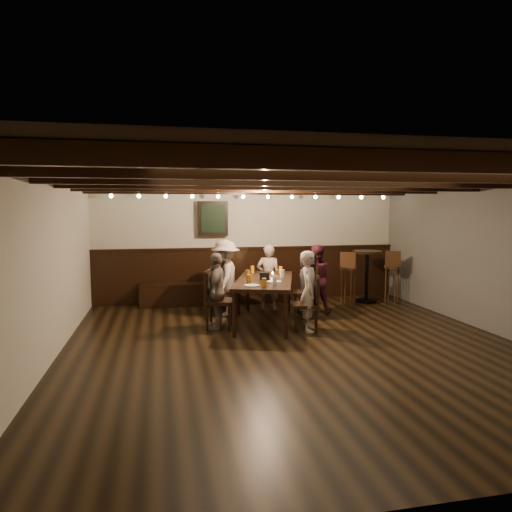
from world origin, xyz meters
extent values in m
plane|color=black|center=(0.00, 0.00, 0.00)|extent=(7.00, 7.00, 0.00)
plane|color=black|center=(0.00, 0.00, 2.40)|extent=(7.00, 7.00, 0.00)
plane|color=beige|center=(0.00, 3.50, 1.20)|extent=(6.50, 0.00, 6.50)
plane|color=#5A5A57|center=(3.25, 0.00, 1.20)|extent=(0.00, 7.00, 7.00)
plane|color=beige|center=(-3.25, 0.00, 1.20)|extent=(0.00, 7.00, 7.00)
cube|color=black|center=(0.00, 3.46, 0.55)|extent=(6.50, 0.08, 1.10)
cube|color=black|center=(-0.80, 3.20, 0.23)|extent=(3.00, 0.45, 0.45)
cube|color=black|center=(-0.80, 3.40, 1.75)|extent=(0.62, 0.12, 0.72)
cube|color=black|center=(-0.80, 3.33, 1.75)|extent=(0.50, 0.02, 0.58)
cube|color=black|center=(0.00, -2.90, 2.31)|extent=(6.50, 0.10, 0.16)
cube|color=black|center=(0.00, -1.74, 2.31)|extent=(6.50, 0.10, 0.16)
cube|color=black|center=(0.00, -0.58, 2.31)|extent=(6.50, 0.10, 0.16)
cube|color=black|center=(0.00, 0.58, 2.31)|extent=(6.50, 0.10, 0.16)
cube|color=black|center=(0.00, 1.74, 2.31)|extent=(6.50, 0.10, 0.16)
cube|color=black|center=(0.00, 2.90, 2.31)|extent=(6.50, 0.10, 0.16)
sphere|color=#FFE099|center=(-2.75, 2.88, 2.19)|extent=(0.07, 0.07, 0.07)
sphere|color=#FFE099|center=(-1.38, 2.88, 2.19)|extent=(0.07, 0.07, 0.07)
sphere|color=#FFE099|center=(0.00, 2.88, 2.19)|extent=(0.07, 0.07, 0.07)
sphere|color=#FFE099|center=(1.38, 2.88, 2.19)|extent=(0.07, 0.07, 0.07)
sphere|color=#FFE099|center=(2.75, 2.88, 2.19)|extent=(0.07, 0.07, 0.07)
cube|color=black|center=(-0.14, 1.46, 0.73)|extent=(1.46, 2.20, 0.06)
cylinder|color=black|center=(-0.80, 0.66, 0.35)|extent=(0.06, 0.06, 0.70)
cylinder|color=black|center=(-0.24, 2.48, 0.35)|extent=(0.06, 0.06, 0.70)
cylinder|color=black|center=(-0.04, 0.43, 0.35)|extent=(0.06, 0.06, 0.70)
cylinder|color=black|center=(0.51, 2.25, 0.35)|extent=(0.06, 0.06, 0.70)
cube|color=black|center=(-0.68, 2.09, 0.45)|extent=(0.54, 0.54, 0.05)
cube|color=black|center=(-0.87, 2.15, 0.72)|extent=(0.17, 0.43, 0.48)
cube|color=black|center=(-0.94, 1.23, 0.45)|extent=(0.55, 0.55, 0.05)
cube|color=black|center=(-1.13, 1.29, 0.72)|extent=(0.17, 0.43, 0.48)
cube|color=black|center=(0.66, 1.68, 0.45)|extent=(0.54, 0.54, 0.05)
cube|color=black|center=(0.85, 1.62, 0.71)|extent=(0.17, 0.42, 0.47)
cube|color=black|center=(0.40, 0.82, 0.42)|extent=(0.50, 0.50, 0.05)
cube|color=black|center=(0.57, 0.77, 0.66)|extent=(0.15, 0.40, 0.44)
imported|color=#2B2B2D|center=(-0.74, 2.58, 0.60)|extent=(0.68, 0.54, 1.21)
imported|color=gray|center=(0.17, 2.46, 0.64)|extent=(0.53, 0.43, 1.27)
imported|color=#5C1F30|center=(0.98, 2.05, 0.64)|extent=(0.74, 0.64, 1.28)
imported|color=gray|center=(-0.73, 2.10, 0.70)|extent=(0.76, 1.01, 1.40)
imported|color=slate|center=(-0.99, 1.24, 0.62)|extent=(0.50, 0.79, 1.25)
imported|color=black|center=(0.71, 1.67, 0.60)|extent=(0.54, 0.67, 1.20)
imported|color=#B39E98|center=(0.44, 0.81, 0.65)|extent=(0.43, 0.54, 1.29)
cylinder|color=#BF7219|center=(-0.20, 2.21, 0.83)|extent=(0.07, 0.07, 0.14)
cylinder|color=#BF7219|center=(0.29, 2.00, 0.83)|extent=(0.07, 0.07, 0.14)
cylinder|color=#BF7219|center=(-0.40, 1.64, 0.83)|extent=(0.07, 0.07, 0.14)
cylinder|color=silver|center=(0.20, 1.56, 0.83)|extent=(0.07, 0.07, 0.14)
cylinder|color=#BF7219|center=(-0.48, 1.09, 0.83)|extent=(0.07, 0.07, 0.14)
cylinder|color=silver|center=(-0.11, 0.87, 0.83)|extent=(0.07, 0.07, 0.14)
cylinder|color=#BF7219|center=(-0.33, 0.68, 0.83)|extent=(0.07, 0.07, 0.14)
cylinder|color=white|center=(-0.49, 0.83, 0.77)|extent=(0.24, 0.24, 0.01)
cylinder|color=white|center=(-0.06, 1.12, 0.77)|extent=(0.24, 0.24, 0.01)
cube|color=black|center=(-0.16, 1.41, 0.82)|extent=(0.15, 0.10, 0.12)
cylinder|color=beige|center=(0.06, 1.71, 0.78)|extent=(0.05, 0.05, 0.05)
cylinder|color=black|center=(2.35, 2.74, 0.02)|extent=(0.45, 0.45, 0.04)
cylinder|color=black|center=(2.35, 2.74, 0.53)|extent=(0.07, 0.07, 1.01)
cylinder|color=black|center=(2.35, 2.74, 1.06)|extent=(0.61, 0.61, 0.05)
cylinder|color=#3C2013|center=(1.85, 2.54, 0.75)|extent=(0.35, 0.35, 0.05)
cube|color=#3C2013|center=(1.77, 2.39, 0.93)|extent=(0.28, 0.17, 0.32)
cylinder|color=#3C2013|center=(2.85, 2.59, 0.75)|extent=(0.35, 0.35, 0.05)
cube|color=#3C2013|center=(2.78, 2.44, 0.93)|extent=(0.28, 0.17, 0.32)
camera|label=1|loc=(-1.86, -6.04, 1.96)|focal=32.00mm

